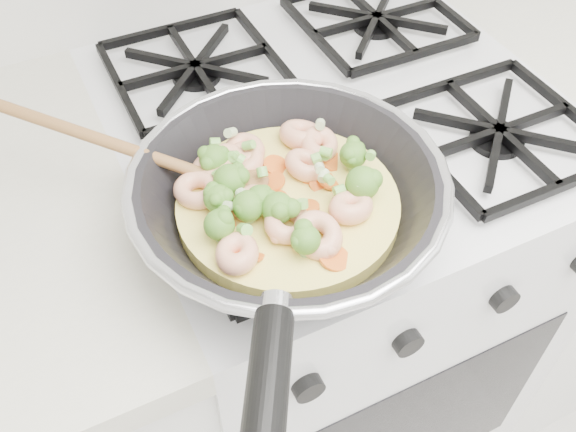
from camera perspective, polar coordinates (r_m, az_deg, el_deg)
name	(u,v)px	position (r m, az deg, el deg)	size (l,w,h in m)	color
stove	(324,293)	(1.20, 3.30, -6.97)	(0.60, 0.60, 0.92)	silver
skillet	(285,199)	(0.67, -0.31, 1.54)	(0.43, 0.54, 0.10)	black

